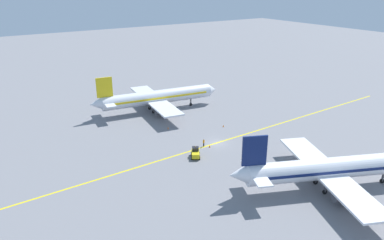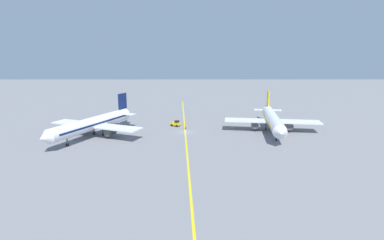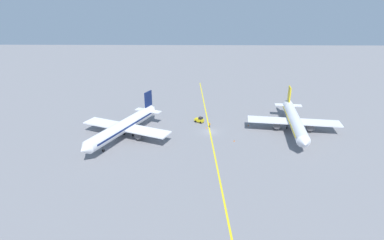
{
  "view_description": "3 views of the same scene",
  "coord_description": "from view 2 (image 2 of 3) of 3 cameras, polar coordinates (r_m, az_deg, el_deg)",
  "views": [
    {
      "loc": [
        58.95,
        -44.7,
        33.19
      ],
      "look_at": [
        -5.27,
        -2.89,
        4.25
      ],
      "focal_mm": 35.0,
      "sensor_mm": 36.0,
      "label": 1
    },
    {
      "loc": [
        -1.92,
        86.02,
        22.26
      ],
      "look_at": [
        -2.02,
        -0.3,
        3.61
      ],
      "focal_mm": 28.0,
      "sensor_mm": 36.0,
      "label": 2
    },
    {
      "loc": [
        4.18,
        85.37,
        37.62
      ],
      "look_at": [
        5.54,
        1.94,
        4.6
      ],
      "focal_mm": 28.0,
      "sensor_mm": 36.0,
      "label": 3
    }
  ],
  "objects": [
    {
      "name": "ground_crew_worker",
      "position": [
        91.89,
        -1.23,
        -1.25
      ],
      "size": [
        0.35,
        0.54,
        1.68
      ],
      "color": "#23232D",
      "rests_on": "ground"
    },
    {
      "name": "ground_plane",
      "position": [
        88.87,
        -1.3,
        -2.32
      ],
      "size": [
        400.0,
        400.0,
        0.0
      ],
      "primitive_type": "plane",
      "color": "slate"
    },
    {
      "name": "airplane_adjacent_stand",
      "position": [
        87.66,
        -18.16,
        -0.65
      ],
      "size": [
        27.8,
        33.84,
        10.6
      ],
      "color": "white",
      "rests_on": "ground"
    },
    {
      "name": "apron_yellow_centreline",
      "position": [
        88.87,
        -1.3,
        -2.32
      ],
      "size": [
        5.54,
        119.91,
        0.01
      ],
      "primitive_type": "cube",
      "rotation": [
        0.0,
        0.0,
        0.04
      ],
      "color": "yellow",
      "rests_on": "ground"
    },
    {
      "name": "baggage_tug_white",
      "position": [
        96.14,
        -3.11,
        -0.66
      ],
      "size": [
        3.34,
        2.88,
        2.11
      ],
      "color": "gold",
      "rests_on": "ground"
    },
    {
      "name": "airplane_at_gate",
      "position": [
        91.89,
        15.05,
        0.12
      ],
      "size": [
        28.45,
        35.51,
        10.6
      ],
      "color": "silver",
      "rests_on": "ground"
    },
    {
      "name": "traffic_cone_by_wingtip",
      "position": [
        94.03,
        6.54,
        -1.41
      ],
      "size": [
        0.32,
        0.32,
        0.55
      ],
      "primitive_type": "cone",
      "color": "orange",
      "rests_on": "ground"
    },
    {
      "name": "traffic_cone_mid_apron",
      "position": [
        91.31,
        -1.9,
        -1.75
      ],
      "size": [
        0.32,
        0.32,
        0.55
      ],
      "primitive_type": "cone",
      "color": "orange",
      "rests_on": "ground"
    },
    {
      "name": "traffic_cone_near_nose",
      "position": [
        82.14,
        3.3,
        -3.36
      ],
      "size": [
        0.32,
        0.32,
        0.55
      ],
      "primitive_type": "cone",
      "color": "orange",
      "rests_on": "ground"
    }
  ]
}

